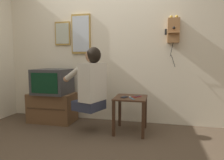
{
  "coord_description": "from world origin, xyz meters",
  "views": [
    {
      "loc": [
        0.89,
        -2.32,
        1.07
      ],
      "look_at": [
        0.23,
        0.46,
        0.76
      ],
      "focal_mm": 32.0,
      "sensor_mm": 36.0,
      "label": 1
    }
  ],
  "objects": [
    {
      "name": "ground_plane",
      "position": [
        0.0,
        0.0,
        0.0
      ],
      "size": [
        14.0,
        14.0,
        0.0
      ],
      "primitive_type": "plane",
      "color": "#4C3D2D"
    },
    {
      "name": "wall_back",
      "position": [
        0.0,
        1.02,
        1.27
      ],
      "size": [
        6.8,
        0.05,
        2.55
      ],
      "color": "beige",
      "rests_on": "ground_plane"
    },
    {
      "name": "side_table",
      "position": [
        0.49,
        0.51,
        0.41
      ],
      "size": [
        0.45,
        0.48,
        0.52
      ],
      "color": "#422819",
      "rests_on": "ground_plane"
    },
    {
      "name": "person",
      "position": [
        -0.06,
        0.38,
        0.74
      ],
      "size": [
        0.6,
        0.54,
        0.91
      ],
      "rotation": [
        0.0,
        0.0,
        1.24
      ],
      "color": "#2D3347",
      "rests_on": "ground_plane"
    },
    {
      "name": "tv_stand",
      "position": [
        -0.87,
        0.7,
        0.24
      ],
      "size": [
        0.75,
        0.44,
        0.49
      ],
      "color": "brown",
      "rests_on": "ground_plane"
    },
    {
      "name": "television",
      "position": [
        -0.84,
        0.67,
        0.69
      ],
      "size": [
        0.55,
        0.51,
        0.41
      ],
      "color": "#38383A",
      "rests_on": "tv_stand"
    },
    {
      "name": "wall_phone_antique",
      "position": [
        1.08,
        0.94,
        1.5
      ],
      "size": [
        0.22,
        0.19,
        0.79
      ],
      "color": "olive"
    },
    {
      "name": "framed_picture",
      "position": [
        -0.8,
        0.98,
        1.52
      ],
      "size": [
        0.29,
        0.03,
        0.41
      ],
      "color": "olive"
    },
    {
      "name": "wall_mirror",
      "position": [
        -0.45,
        0.98,
        1.5
      ],
      "size": [
        0.34,
        0.04,
        0.68
      ],
      "color": "olive"
    },
    {
      "name": "cell_phone_held",
      "position": [
        0.41,
        0.45,
        0.53
      ],
      "size": [
        0.1,
        0.14,
        0.01
      ],
      "rotation": [
        0.0,
        0.0,
        -0.35
      ],
      "color": "black",
      "rests_on": "side_table"
    },
    {
      "name": "cell_phone_spare",
      "position": [
        0.58,
        0.53,
        0.53
      ],
      "size": [
        0.13,
        0.13,
        0.01
      ],
      "rotation": [
        0.0,
        0.0,
        -0.71
      ],
      "color": "maroon",
      "rests_on": "side_table"
    },
    {
      "name": "toothbrush",
      "position": [
        0.52,
        0.39,
        0.53
      ],
      "size": [
        0.1,
        0.16,
        0.02
      ],
      "rotation": [
        0.0,
        0.0,
        0.53
      ],
      "color": "#338CD8",
      "rests_on": "side_table"
    }
  ]
}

